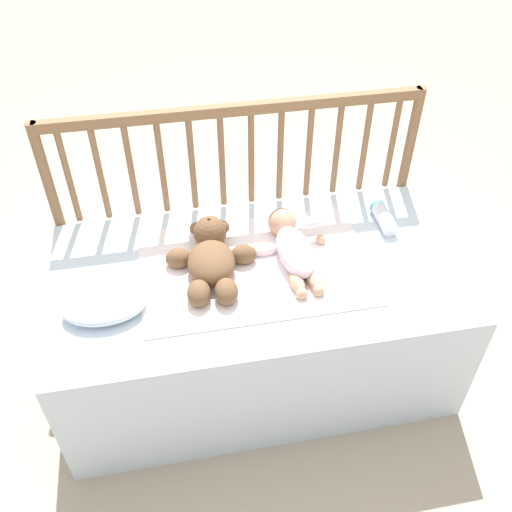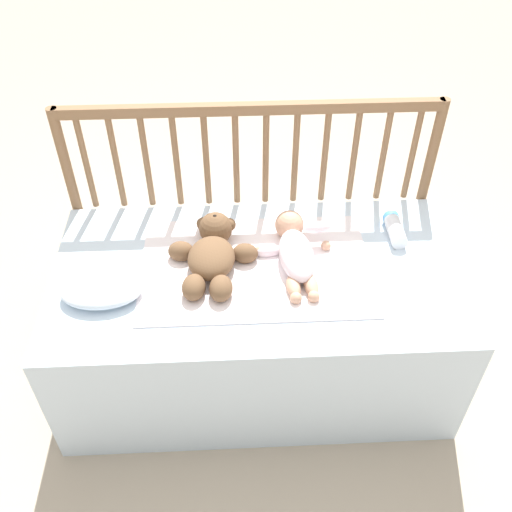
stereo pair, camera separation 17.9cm
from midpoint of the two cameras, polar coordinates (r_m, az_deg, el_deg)
ground_plane at (r=2.20m, az=2.38°, el=-10.72°), size 12.00×12.00×0.00m
crib_mattress at (r=2.01m, az=2.58°, el=-6.59°), size 1.31×0.70×0.49m
crib_rail at (r=2.03m, az=2.05°, el=8.59°), size 1.31×0.04×0.88m
blanket at (r=1.84m, az=2.81°, el=-1.18°), size 0.74×0.48×0.01m
teddy_bear at (r=1.82m, az=-1.61°, el=0.16°), size 0.30×0.36×0.11m
baby at (r=1.85m, az=6.71°, el=0.45°), size 0.26×0.38×0.10m
small_pillow at (r=1.77m, az=-12.43°, el=-3.45°), size 0.25×0.16×0.06m
baby_bottle at (r=2.03m, az=16.14°, el=2.68°), size 0.06×0.17×0.06m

